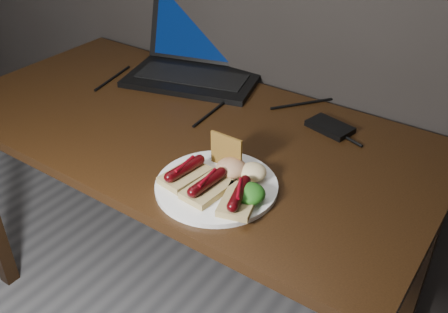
% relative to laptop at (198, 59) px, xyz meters
% --- Properties ---
extents(desk, '(1.40, 0.70, 0.75)m').
position_rel_laptop_xyz_m(desk, '(0.17, -0.29, -0.14)').
color(desk, '#311C0C').
rests_on(desk, ground).
extents(laptop, '(0.49, 0.42, 0.25)m').
position_rel_laptop_xyz_m(laptop, '(0.00, 0.00, 0.00)').
color(laptop, black).
rests_on(laptop, desk).
extents(hard_drive, '(0.13, 0.10, 0.02)m').
position_rel_laptop_xyz_m(hard_drive, '(0.51, -0.09, -0.05)').
color(hard_drive, black).
rests_on(hard_drive, desk).
extents(desk_cables, '(0.86, 0.39, 0.01)m').
position_rel_laptop_xyz_m(desk_cables, '(0.21, -0.12, -0.05)').
color(desk_cables, black).
rests_on(desk_cables, desk).
extents(plate, '(0.34, 0.34, 0.01)m').
position_rel_laptop_xyz_m(plate, '(0.42, -0.48, -0.05)').
color(plate, white).
rests_on(plate, desk).
extents(bread_sausage_left, '(0.08, 0.12, 0.04)m').
position_rel_laptop_xyz_m(bread_sausage_left, '(0.34, -0.50, -0.03)').
color(bread_sausage_left, tan).
rests_on(bread_sausage_left, plate).
extents(bread_sausage_center, '(0.08, 0.12, 0.04)m').
position_rel_laptop_xyz_m(bread_sausage_center, '(0.42, -0.52, -0.03)').
color(bread_sausage_center, tan).
rests_on(bread_sausage_center, plate).
extents(bread_sausage_right, '(0.10, 0.13, 0.04)m').
position_rel_laptop_xyz_m(bread_sausage_right, '(0.50, -0.51, -0.03)').
color(bread_sausage_right, tan).
rests_on(bread_sausage_right, plate).
extents(crispbread, '(0.08, 0.01, 0.08)m').
position_rel_laptop_xyz_m(crispbread, '(0.39, -0.41, -0.00)').
color(crispbread, olive).
rests_on(crispbread, plate).
extents(salad_greens, '(0.07, 0.07, 0.04)m').
position_rel_laptop_xyz_m(salad_greens, '(0.51, -0.49, -0.02)').
color(salad_greens, '#175611').
rests_on(salad_greens, plate).
extents(salsa_mound, '(0.07, 0.07, 0.04)m').
position_rel_laptop_xyz_m(salsa_mound, '(0.42, -0.43, -0.02)').
color(salsa_mound, maroon).
rests_on(salsa_mound, plate).
extents(coleslaw_mound, '(0.06, 0.06, 0.04)m').
position_rel_laptop_xyz_m(coleslaw_mound, '(0.47, -0.41, -0.03)').
color(coleslaw_mound, silver).
rests_on(coleslaw_mound, plate).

